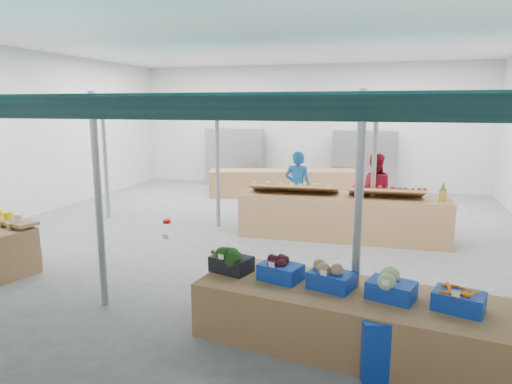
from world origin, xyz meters
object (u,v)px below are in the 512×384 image
at_px(veg_counter, 346,319).
at_px(vendor_right, 374,191).
at_px(crate_stack, 385,346).
at_px(vendor_left, 298,187).
at_px(fruit_counter, 342,217).

bearing_deg(veg_counter, vendor_right, 97.86).
xyz_separation_m(veg_counter, vendor_right, (0.06, 5.67, 0.53)).
distance_m(veg_counter, crate_stack, 0.67).
relative_size(crate_stack, vendor_left, 0.38).
height_order(fruit_counter, crate_stack, fruit_counter).
bearing_deg(veg_counter, vendor_left, 115.54).
height_order(veg_counter, vendor_left, vendor_left).
height_order(crate_stack, vendor_right, vendor_right).
distance_m(fruit_counter, vendor_left, 1.68).
relative_size(veg_counter, vendor_left, 2.03).
xyz_separation_m(crate_stack, vendor_right, (-0.39, 6.16, 0.54)).
xyz_separation_m(veg_counter, fruit_counter, (-0.54, 4.57, 0.12)).
bearing_deg(crate_stack, vendor_left, 109.58).
relative_size(veg_counter, fruit_counter, 0.81).
distance_m(veg_counter, fruit_counter, 4.60).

